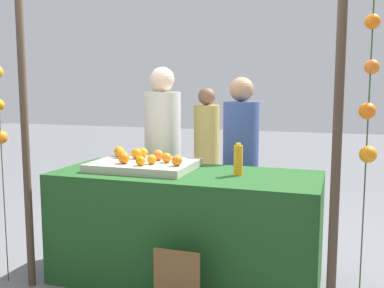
% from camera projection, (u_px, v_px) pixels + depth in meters
% --- Properties ---
extents(ground_plane, '(24.00, 24.00, 0.00)m').
position_uv_depth(ground_plane, '(186.00, 280.00, 3.49)').
color(ground_plane, slate).
extents(stall_counter, '(2.01, 0.83, 0.85)m').
position_uv_depth(stall_counter, '(186.00, 227.00, 3.44)').
color(stall_counter, '#1E4C1E').
rests_on(stall_counter, ground_plane).
extents(orange_tray, '(0.78, 0.60, 0.06)m').
position_uv_depth(orange_tray, '(144.00, 165.00, 3.52)').
color(orange_tray, '#B2AD99').
rests_on(orange_tray, stall_counter).
extents(orange_0, '(0.08, 0.08, 0.08)m').
position_uv_depth(orange_0, '(121.00, 153.00, 3.69)').
color(orange_0, orange).
rests_on(orange_0, orange_tray).
extents(orange_1, '(0.08, 0.08, 0.08)m').
position_uv_depth(orange_1, '(143.00, 153.00, 3.73)').
color(orange_1, orange).
rests_on(orange_1, orange_tray).
extents(orange_2, '(0.08, 0.08, 0.08)m').
position_uv_depth(orange_2, '(119.00, 151.00, 3.77)').
color(orange_2, orange).
rests_on(orange_2, orange_tray).
extents(orange_3, '(0.08, 0.08, 0.08)m').
position_uv_depth(orange_3, '(177.00, 160.00, 3.32)').
color(orange_3, orange).
rests_on(orange_3, orange_tray).
extents(orange_4, '(0.07, 0.07, 0.07)m').
position_uv_depth(orange_4, '(152.00, 159.00, 3.39)').
color(orange_4, orange).
rests_on(orange_4, orange_tray).
extents(orange_5, '(0.09, 0.09, 0.09)m').
position_uv_depth(orange_5, '(137.00, 154.00, 3.65)').
color(orange_5, orange).
rests_on(orange_5, orange_tray).
extents(orange_6, '(0.09, 0.09, 0.09)m').
position_uv_depth(orange_6, '(124.00, 158.00, 3.42)').
color(orange_6, orange).
rests_on(orange_6, orange_tray).
extents(orange_7, '(0.07, 0.07, 0.07)m').
position_uv_depth(orange_7, '(140.00, 161.00, 3.33)').
color(orange_7, orange).
rests_on(orange_7, orange_tray).
extents(orange_8, '(0.09, 0.09, 0.09)m').
position_uv_depth(orange_8, '(158.00, 155.00, 3.57)').
color(orange_8, orange).
rests_on(orange_8, orange_tray).
extents(orange_9, '(0.08, 0.08, 0.08)m').
position_uv_depth(orange_9, '(167.00, 158.00, 3.46)').
color(orange_9, orange).
rests_on(orange_9, orange_tray).
extents(juice_bottle, '(0.07, 0.07, 0.24)m').
position_uv_depth(juice_bottle, '(238.00, 160.00, 3.26)').
color(juice_bottle, orange).
rests_on(juice_bottle, stall_counter).
extents(chalkboard_sign, '(0.31, 0.03, 0.48)m').
position_uv_depth(chalkboard_sign, '(177.00, 286.00, 2.86)').
color(chalkboard_sign, brown).
rests_on(chalkboard_sign, ground_plane).
extents(vendor_left, '(0.34, 0.34, 1.68)m').
position_uv_depth(vendor_left, '(163.00, 164.00, 4.18)').
color(vendor_left, beige).
rests_on(vendor_left, ground_plane).
extents(vendor_right, '(0.32, 0.32, 1.58)m').
position_uv_depth(vendor_right, '(240.00, 172.00, 4.00)').
color(vendor_right, '#384C8C').
rests_on(vendor_right, ground_plane).
extents(crowd_person_0, '(0.30, 0.30, 1.49)m').
position_uv_depth(crowd_person_0, '(206.00, 156.00, 5.26)').
color(crowd_person_0, tan).
rests_on(crowd_person_0, ground_plane).
extents(crowd_person_1, '(0.32, 0.32, 1.61)m').
position_uv_depth(crowd_person_1, '(161.00, 148.00, 5.50)').
color(crowd_person_1, maroon).
rests_on(crowd_person_1, ground_plane).
extents(canopy_post_left, '(0.06, 0.06, 2.34)m').
position_uv_depth(canopy_post_left, '(25.00, 132.00, 3.25)').
color(canopy_post_left, '#473828').
rests_on(canopy_post_left, ground_plane).
extents(canopy_post_right, '(0.06, 0.06, 2.34)m').
position_uv_depth(canopy_post_right, '(337.00, 144.00, 2.57)').
color(canopy_post_right, '#473828').
rests_on(canopy_post_right, ground_plane).
extents(garland_strand_right, '(0.11, 0.10, 2.19)m').
position_uv_depth(garland_strand_right, '(370.00, 83.00, 2.44)').
color(garland_strand_right, '#2D4C23').
rests_on(garland_strand_right, ground_plane).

